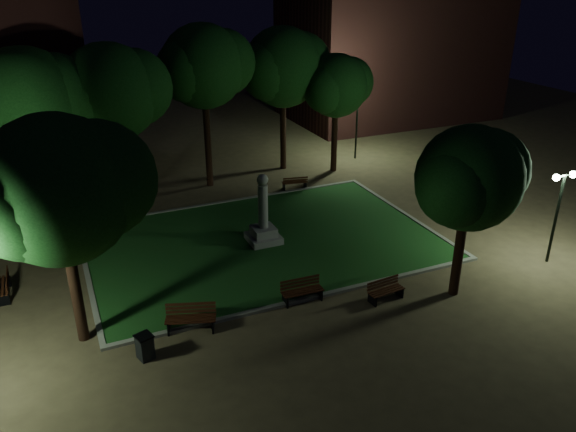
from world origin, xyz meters
name	(u,v)px	position (x,y,z in m)	size (l,w,h in m)	color
ground	(281,262)	(0.00, 0.00, 0.00)	(80.00, 80.00, 0.00)	brown
lawn	(264,242)	(0.00, 2.00, 0.04)	(15.00, 10.00, 0.08)	#1D4E1C
lawn_kerb	(264,241)	(0.00, 2.00, 0.06)	(15.40, 10.40, 0.12)	slate
monument	(263,223)	(0.00, 2.00, 0.96)	(1.40, 1.40, 3.20)	#99958E
building_far	(391,41)	(18.00, 20.00, 6.00)	(16.00, 10.00, 12.00)	#441C1A
tree_west	(61,190)	(-8.02, -2.23, 5.34)	(5.67, 4.63, 7.66)	black
tree_north_wl	(112,93)	(-5.19, 7.17, 6.21)	(5.46, 4.46, 8.45)	black
tree_north_er	(285,67)	(4.94, 11.02, 6.10)	(5.66, 4.62, 8.42)	black
tree_ne	(338,86)	(7.56, 9.42, 5.13)	(4.48, 3.66, 6.97)	black
tree_se	(471,178)	(5.15, -4.90, 4.66)	(4.61, 3.76, 6.55)	black
tree_nw	(30,101)	(-8.59, 6.64, 6.24)	(5.53, 4.52, 8.51)	black
tree_far_north	(205,66)	(-0.03, 9.99, 6.62)	(5.44, 4.44, 8.85)	black
lamppost_se	(560,200)	(10.34, -4.43, 2.82)	(1.18, 0.28, 3.97)	black
lamppost_ne	(357,109)	(9.87, 10.94, 3.23)	(1.18, 0.28, 4.65)	black
bench_near_left	(302,291)	(-0.44, -3.03, 0.40)	(1.59, 0.61, 0.86)	black
bench_near_right	(385,291)	(2.44, -4.19, 0.37)	(1.47, 0.63, 0.78)	black
bench_west_near	(191,318)	(-4.68, -3.16, 0.44)	(1.80, 1.11, 0.94)	black
bench_left_side	(3,287)	(-10.61, 1.76, 0.41)	(0.57, 1.61, 0.88)	black
bench_right_side	(451,200)	(10.25, 1.84, 0.45)	(1.11, 1.86, 0.96)	black
bench_far_side	(295,183)	(4.02, 7.50, 0.36)	(1.46, 0.75, 0.77)	black
trash_bin	(145,347)	(-6.41, -4.08, 0.44)	(0.63, 0.63, 0.86)	black
bicycle	(44,229)	(-9.02, 6.34, 0.51)	(0.68, 1.94, 1.02)	black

